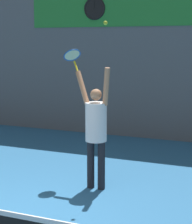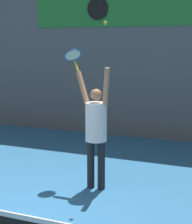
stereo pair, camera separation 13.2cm
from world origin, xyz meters
name	(u,v)px [view 1 (the left image)]	position (x,y,z in m)	size (l,w,h in m)	color
back_wall	(131,44)	(0.00, 6.20, 2.50)	(18.00, 0.10, 5.00)	slate
sponsor_banner	(131,7)	(0.00, 6.14, 3.44)	(5.79, 0.02, 0.97)	#288C38
scoreboard_clock	(95,8)	(-1.01, 6.12, 3.44)	(0.61, 0.06, 0.61)	black
tennis_player	(96,127)	(0.67, 2.13, 1.10)	(0.78, 0.47, 2.13)	black
tennis_racket	(72,56)	(0.05, 2.52, 2.30)	(0.42, 0.41, 0.42)	yellow
tennis_ball	(105,23)	(0.88, 2.04, 2.85)	(0.07, 0.07, 0.07)	#CCDB2D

